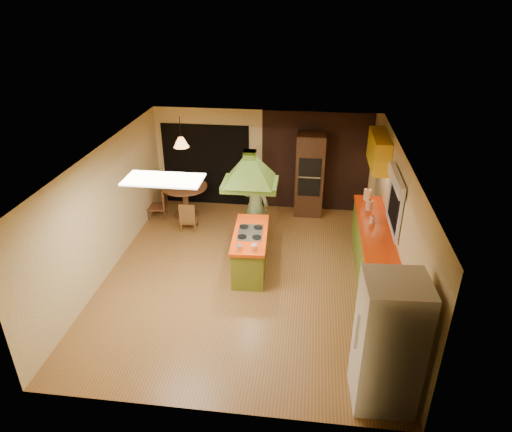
# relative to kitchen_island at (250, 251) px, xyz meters

# --- Properties ---
(ground) EXTENTS (6.50, 6.50, 0.00)m
(ground) POSITION_rel_kitchen_island_xyz_m (-0.03, -0.26, -0.42)
(ground) COLOR #9A6832
(ground) RESTS_ON ground
(room_walls) EXTENTS (5.50, 6.50, 6.50)m
(room_walls) POSITION_rel_kitchen_island_xyz_m (-0.03, -0.26, 0.83)
(room_walls) COLOR beige
(room_walls) RESTS_ON ground
(ceiling_plane) EXTENTS (6.50, 6.50, 0.00)m
(ceiling_plane) POSITION_rel_kitchen_island_xyz_m (-0.03, -0.26, 2.08)
(ceiling_plane) COLOR silver
(ceiling_plane) RESTS_ON room_walls
(brick_panel) EXTENTS (2.64, 0.03, 2.50)m
(brick_panel) POSITION_rel_kitchen_island_xyz_m (1.22, 2.97, 0.83)
(brick_panel) COLOR #381E14
(brick_panel) RESTS_ON ground
(nook_opening) EXTENTS (2.20, 0.03, 2.10)m
(nook_opening) POSITION_rel_kitchen_island_xyz_m (-1.53, 2.97, 0.63)
(nook_opening) COLOR black
(nook_opening) RESTS_ON ground
(right_counter) EXTENTS (0.62, 3.05, 0.92)m
(right_counter) POSITION_rel_kitchen_island_xyz_m (2.42, 0.34, 0.05)
(right_counter) COLOR olive
(right_counter) RESTS_ON ground
(upper_cabinets) EXTENTS (0.34, 1.40, 0.70)m
(upper_cabinets) POSITION_rel_kitchen_island_xyz_m (2.54, 1.94, 1.53)
(upper_cabinets) COLOR yellow
(upper_cabinets) RESTS_ON room_walls
(window_right) EXTENTS (0.12, 1.35, 1.06)m
(window_right) POSITION_rel_kitchen_island_xyz_m (2.66, 0.14, 1.35)
(window_right) COLOR black
(window_right) RESTS_ON room_walls
(fluor_panel) EXTENTS (1.20, 0.60, 0.03)m
(fluor_panel) POSITION_rel_kitchen_island_xyz_m (-1.13, -1.46, 2.07)
(fluor_panel) COLOR white
(fluor_panel) RESTS_ON ceiling_plane
(kitchen_island) EXTENTS (0.74, 1.66, 0.84)m
(kitchen_island) POSITION_rel_kitchen_island_xyz_m (0.00, 0.00, 0.00)
(kitchen_island) COLOR olive
(kitchen_island) RESTS_ON ground
(range_hood) EXTENTS (1.01, 0.73, 0.79)m
(range_hood) POSITION_rel_kitchen_island_xyz_m (-0.00, 0.00, 1.83)
(range_hood) COLOR #496719
(range_hood) RESTS_ON ceiling_plane
(man) EXTENTS (0.71, 0.55, 1.71)m
(man) POSITION_rel_kitchen_island_xyz_m (-0.05, 1.16, 0.44)
(man) COLOR #49532C
(man) RESTS_ON ground
(refrigerator) EXTENTS (0.84, 0.80, 1.95)m
(refrigerator) POSITION_rel_kitchen_island_xyz_m (2.22, -2.98, 0.56)
(refrigerator) COLOR white
(refrigerator) RESTS_ON ground
(wall_oven) EXTENTS (0.68, 0.60, 2.05)m
(wall_oven) POSITION_rel_kitchen_island_xyz_m (1.09, 2.69, 0.61)
(wall_oven) COLOR #492B17
(wall_oven) RESTS_ON ground
(dining_table) EXTENTS (1.09, 1.09, 0.81)m
(dining_table) POSITION_rel_kitchen_island_xyz_m (-1.89, 2.14, 0.16)
(dining_table) COLOR brown
(dining_table) RESTS_ON ground
(chair_left) EXTENTS (0.50, 0.50, 0.81)m
(chair_left) POSITION_rel_kitchen_island_xyz_m (-2.59, 2.04, -0.01)
(chair_left) COLOR brown
(chair_left) RESTS_ON ground
(chair_near) EXTENTS (0.40, 0.40, 0.70)m
(chair_near) POSITION_rel_kitchen_island_xyz_m (-1.64, 1.49, -0.07)
(chair_near) COLOR brown
(chair_near) RESTS_ON ground
(pendant_lamp) EXTENTS (0.44, 0.44, 0.23)m
(pendant_lamp) POSITION_rel_kitchen_island_xyz_m (-1.89, 2.14, 1.48)
(pendant_lamp) COLOR #FF9E3F
(pendant_lamp) RESTS_ON ceiling_plane
(canister_large) EXTENTS (0.18, 0.18, 0.24)m
(canister_large) POSITION_rel_kitchen_island_xyz_m (2.37, 1.65, 0.62)
(canister_large) COLOR #FFF6CD
(canister_large) RESTS_ON right_counter
(canister_medium) EXTENTS (0.19, 0.19, 0.20)m
(canister_medium) POSITION_rel_kitchen_island_xyz_m (2.37, 1.15, 0.60)
(canister_medium) COLOR beige
(canister_medium) RESTS_ON right_counter
(canister_small) EXTENTS (0.13, 0.13, 0.14)m
(canister_small) POSITION_rel_kitchen_island_xyz_m (2.37, 0.52, 0.57)
(canister_small) COLOR beige
(canister_small) RESTS_ON right_counter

